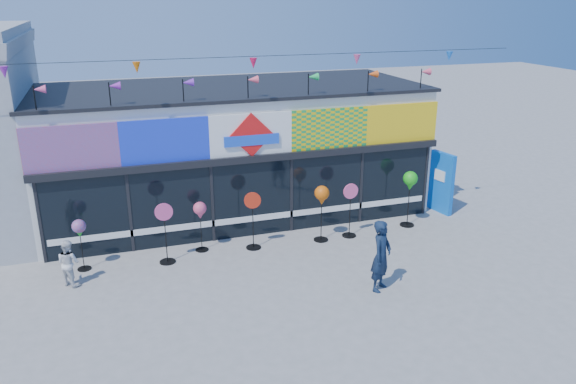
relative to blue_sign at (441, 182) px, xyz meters
name	(u,v)px	position (x,y,z in m)	size (l,w,h in m)	color
ground	(289,288)	(-6.41, -3.39, -1.01)	(80.00, 80.00, 0.00)	gray
kite_shop	(232,149)	(-6.40, 2.56, 1.03)	(16.00, 5.70, 5.31)	white
blue_sign	(441,182)	(0.00, 0.00, 0.00)	(0.34, 1.02, 2.02)	blue
spinner_0	(79,230)	(-11.21, -0.75, 0.11)	(0.36, 0.36, 1.40)	black
spinner_1	(165,232)	(-9.08, -1.02, -0.12)	(0.48, 0.43, 1.70)	black
spinner_2	(200,212)	(-8.06, -0.55, 0.15)	(0.37, 0.37, 1.45)	black
spinner_3	(253,219)	(-6.63, -0.86, -0.13)	(0.47, 0.43, 1.68)	black
spinner_4	(322,197)	(-4.61, -0.96, 0.33)	(0.43, 0.43, 1.69)	black
spinner_5	(350,209)	(-3.69, -0.94, -0.14)	(0.46, 0.42, 1.65)	black
spinner_6	(410,182)	(-1.63, -0.75, 0.40)	(0.45, 0.45, 1.77)	black
adult_man	(381,256)	(-4.31, -4.13, -0.12)	(0.66, 0.43, 1.80)	#112037
child	(69,263)	(-11.50, -1.51, -0.42)	(0.58, 0.33, 1.19)	silver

